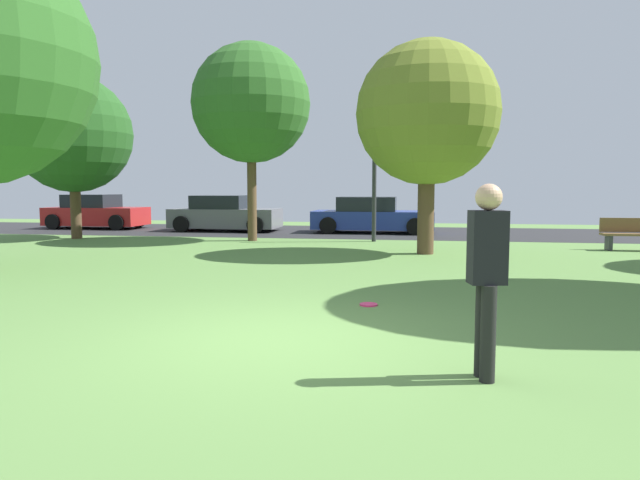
% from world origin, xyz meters
% --- Properties ---
extents(ground_plane, '(44.00, 44.00, 0.00)m').
position_xyz_m(ground_plane, '(0.00, 0.00, 0.00)').
color(ground_plane, '#5B8442').
extents(road_strip, '(44.00, 6.40, 0.01)m').
position_xyz_m(road_strip, '(0.00, 16.00, 0.00)').
color(road_strip, '#28282B').
rests_on(road_strip, ground_plane).
extents(maple_tree_far, '(3.92, 3.92, 5.50)m').
position_xyz_m(maple_tree_far, '(-9.91, 11.55, 3.52)').
color(maple_tree_far, brown).
rests_on(maple_tree_far, ground_plane).
extents(oak_tree_left, '(3.73, 3.73, 5.54)m').
position_xyz_m(oak_tree_left, '(1.81, 9.00, 3.65)').
color(oak_tree_left, brown).
rests_on(oak_tree_left, ground_plane).
extents(oak_tree_center, '(3.84, 3.84, 6.37)m').
position_xyz_m(oak_tree_center, '(-3.75, 11.80, 4.43)').
color(oak_tree_center, brown).
rests_on(oak_tree_center, ground_plane).
extents(person_catcher, '(0.36, 0.30, 1.80)m').
position_xyz_m(person_catcher, '(2.23, -1.01, 1.01)').
color(person_catcher, black).
rests_on(person_catcher, ground_plane).
extents(frisbee_disc, '(0.27, 0.27, 0.03)m').
position_xyz_m(frisbee_disc, '(0.90, 2.11, 0.01)').
color(frisbee_disc, '#EA2D6B').
rests_on(frisbee_disc, ground_plane).
extents(parked_car_red, '(4.05, 2.05, 1.44)m').
position_xyz_m(parked_car_red, '(-11.90, 16.07, 0.66)').
color(parked_car_red, '#B21E1E').
rests_on(parked_car_red, ground_plane).
extents(parked_car_grey, '(4.25, 2.12, 1.42)m').
position_xyz_m(parked_car_grey, '(-6.02, 15.65, 0.65)').
color(parked_car_grey, slate).
rests_on(parked_car_grey, ground_plane).
extents(parked_car_blue, '(4.60, 2.05, 1.38)m').
position_xyz_m(parked_car_blue, '(-0.15, 15.73, 0.63)').
color(parked_car_blue, '#233893').
rests_on(parked_car_blue, ground_plane).
extents(park_bench, '(1.60, 0.45, 0.90)m').
position_xyz_m(park_bench, '(7.48, 10.78, 0.46)').
color(park_bench, brown).
rests_on(park_bench, ground_plane).
extents(street_lamp_post, '(0.14, 0.14, 4.50)m').
position_xyz_m(street_lamp_post, '(0.21, 12.20, 2.25)').
color(street_lamp_post, '#2D2D33').
rests_on(street_lamp_post, ground_plane).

